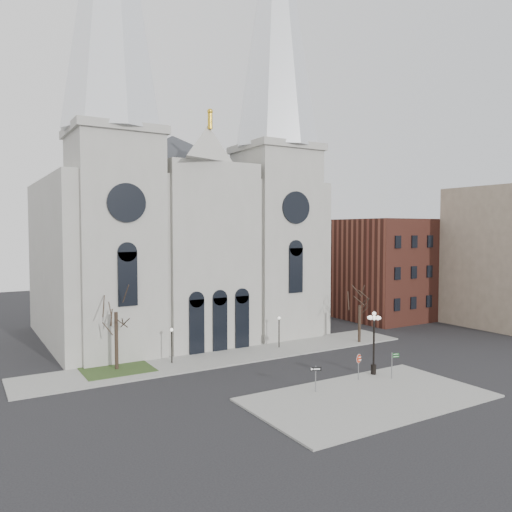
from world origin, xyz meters
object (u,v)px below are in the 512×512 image
globe_lamp (374,335)px  one_way_sign (316,374)px  street_name_sign (393,363)px  stop_sign (359,361)px

globe_lamp → one_way_sign: (-7.13, -1.13, -2.03)m
one_way_sign → street_name_sign: (7.63, -0.59, -0.08)m
stop_sign → street_name_sign: size_ratio=0.99×
one_way_sign → street_name_sign: bearing=19.6°
one_way_sign → stop_sign: bearing=30.9°
globe_lamp → one_way_sign: globe_lamp is taller
one_way_sign → street_name_sign: street_name_sign is taller
stop_sign → globe_lamp: (2.21, 0.53, 1.84)m
stop_sign → one_way_sign: (-4.92, -0.60, -0.19)m
street_name_sign → globe_lamp: bearing=121.4°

